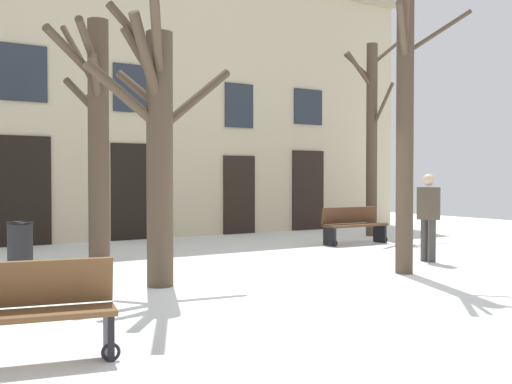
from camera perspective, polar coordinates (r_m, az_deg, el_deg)
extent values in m
plane|color=white|center=(9.52, 4.83, -8.37)|extent=(29.18, 29.18, 0.00)
cube|color=beige|center=(16.32, -11.74, 9.12)|extent=(18.24, 0.40, 7.63)
cube|color=black|center=(15.22, -21.11, 0.09)|extent=(1.32, 0.08, 2.59)
cube|color=#262D38|center=(15.41, -21.20, 10.40)|extent=(1.19, 0.06, 1.33)
cube|color=black|center=(15.99, -11.16, 0.03)|extent=(1.35, 0.08, 2.48)
cube|color=#262D38|center=(16.15, -11.21, 9.49)|extent=(1.21, 0.06, 1.22)
cube|color=black|center=(17.34, -1.60, -0.26)|extent=(1.02, 0.08, 2.23)
cube|color=#262D38|center=(17.45, -1.60, 8.10)|extent=(0.92, 0.06, 1.25)
cube|color=black|center=(18.70, 4.89, 0.16)|extent=(1.16, 0.08, 2.43)
cube|color=#262D38|center=(18.82, 4.91, 7.95)|extent=(1.04, 0.06, 1.08)
cylinder|color=#4C3D2D|center=(11.79, -14.56, 4.58)|extent=(0.39, 0.39, 4.56)
cylinder|color=#4C3D2D|center=(11.40, -16.75, 12.18)|extent=(1.29, 1.02, 0.81)
cylinder|color=#4C3D2D|center=(12.49, -16.18, 11.95)|extent=(0.48, 1.27, 1.46)
cylinder|color=#4C3D2D|center=(12.12, -16.01, 8.60)|extent=(0.59, 0.80, 0.78)
cylinder|color=#4C3D2D|center=(12.33, -15.01, 7.58)|extent=(0.23, 1.04, 0.69)
cylinder|color=#4C3D2D|center=(11.33, -15.40, 12.92)|extent=(0.84, 1.31, 0.79)
cylinder|color=#4C3D2D|center=(11.48, -14.82, 10.20)|extent=(0.50, 0.92, 0.80)
cylinder|color=#4C3D2D|center=(9.05, -9.02, 3.00)|extent=(0.39, 0.39, 3.74)
cylinder|color=#4C3D2D|center=(9.54, -5.76, 8.63)|extent=(1.42, 0.47, 1.10)
cylinder|color=#4C3D2D|center=(8.86, -10.19, 11.88)|extent=(0.78, 0.69, 1.30)
cylinder|color=#4C3D2D|center=(9.29, -11.36, 14.40)|extent=(0.80, 0.43, 0.91)
cylinder|color=#4C3D2D|center=(9.16, -10.68, 12.18)|extent=(0.63, 0.25, 0.92)
cylinder|color=#4C3D2D|center=(9.47, -10.95, 9.37)|extent=(0.45, 0.95, 0.69)
cylinder|color=#4C3D2D|center=(8.98, -12.32, 8.85)|extent=(1.17, 0.26, 0.96)
cylinder|color=#4C3D2D|center=(8.63, -9.36, 14.94)|extent=(0.76, 1.32, 1.32)
cylinder|color=#4C3D2D|center=(17.02, 10.81, 4.81)|extent=(0.30, 0.30, 5.27)
cylinder|color=#4C3D2D|center=(16.87, 11.75, 7.83)|extent=(0.18, 0.80, 1.26)
cylinder|color=#4C3D2D|center=(17.45, 9.58, 11.50)|extent=(0.42, 0.87, 0.85)
cylinder|color=#4C3D2D|center=(17.90, 12.20, 12.74)|extent=(1.42, 0.35, 0.96)
cylinder|color=#4C3D2D|center=(16.89, 9.73, 11.19)|extent=(1.04, 0.21, 0.93)
cylinder|color=#4C3D2D|center=(10.47, 13.80, 6.57)|extent=(0.29, 0.29, 5.13)
cylinder|color=#4C3D2D|center=(10.15, 13.58, 14.38)|extent=(0.94, 0.80, 0.74)
cylinder|color=#4C3D2D|center=(10.32, 13.95, 14.88)|extent=(0.65, 0.68, 1.01)
cylinder|color=#4C3D2D|center=(10.88, 16.72, 14.17)|extent=(1.05, 0.61, 0.78)
cylinder|color=black|center=(10.07, -21.26, -5.35)|extent=(0.38, 0.38, 0.89)
torus|color=black|center=(10.03, -21.28, -2.73)|extent=(0.40, 0.40, 0.04)
cube|color=#51331E|center=(14.84, 9.31, -3.10)|extent=(1.69, 0.51, 0.05)
cube|color=#51331E|center=(14.99, 8.78, -2.15)|extent=(1.68, 0.14, 0.39)
cube|color=black|center=(14.37, 6.92, -4.15)|extent=(0.07, 0.43, 0.46)
torus|color=black|center=(14.24, 7.38, -4.80)|extent=(0.17, 0.03, 0.17)
cube|color=black|center=(15.37, 11.54, -3.81)|extent=(0.07, 0.43, 0.46)
torus|color=black|center=(15.25, 12.01, -4.41)|extent=(0.17, 0.03, 0.17)
cube|color=brown|center=(5.66, -21.58, -10.79)|extent=(1.71, 0.73, 0.05)
cube|color=brown|center=(5.79, -21.56, -8.04)|extent=(1.65, 0.44, 0.41)
cube|color=black|center=(5.74, -13.66, -12.74)|extent=(0.13, 0.37, 0.43)
torus|color=black|center=(5.63, -13.47, -14.42)|extent=(0.17, 0.06, 0.17)
cylinder|color=#403D3A|center=(12.01, 16.20, -4.45)|extent=(0.14, 0.14, 0.80)
cylinder|color=#403D3A|center=(12.12, 15.52, -4.39)|extent=(0.14, 0.14, 0.80)
cube|color=#4C4233|center=(12.01, 15.88, -1.04)|extent=(0.25, 0.39, 0.62)
sphere|color=beige|center=(12.00, 15.90, 1.11)|extent=(0.22, 0.22, 0.22)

